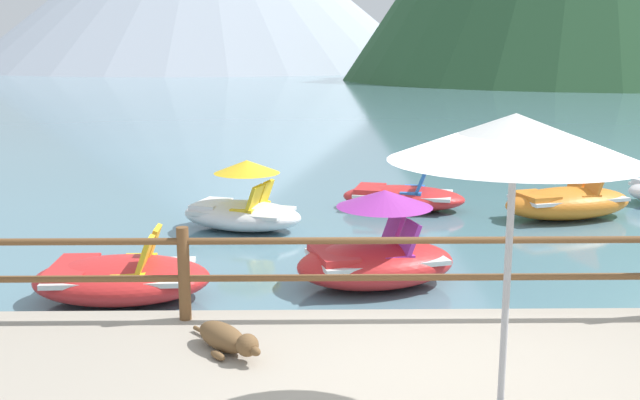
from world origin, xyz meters
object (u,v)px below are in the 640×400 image
Objects in this scene: dog_resting at (227,339)px; pedal_boat_4 at (567,202)px; pedal_boat_2 at (121,278)px; pedal_boat_5 at (242,207)px; beach_umbrella at (515,142)px; pedal_boat_3 at (403,197)px; pedal_boat_1 at (377,253)px.

pedal_boat_4 reaches higher than dog_resting.
pedal_boat_4 reaches higher than pedal_boat_2.
pedal_boat_2 is 8.27m from pedal_boat_4.
pedal_boat_5 is (-5.88, -0.74, 0.10)m from pedal_boat_4.
pedal_boat_5 is at bearing 108.76° from beach_umbrella.
pedal_boat_3 is (2.55, 7.67, -0.28)m from dog_resting.
pedal_boat_3 is at bearing 87.20° from beach_umbrella.
beach_umbrella reaches higher than pedal_boat_3.
pedal_boat_1 is (-0.49, 4.36, -2.00)m from beach_umbrella.
pedal_boat_1 is at bearing -101.37° from pedal_boat_3.
pedal_boat_2 is at bearing 133.95° from beach_umbrella.
pedal_boat_3 is at bearing 78.63° from pedal_boat_1.
pedal_boat_2 is 0.86× the size of pedal_boat_3.
pedal_boat_3 is 1.09× the size of pedal_boat_5.
pedal_boat_3 is (4.14, 5.15, -0.04)m from pedal_boat_2.
pedal_boat_2 is at bearing 122.17° from dog_resting.
pedal_boat_3 is at bearing 51.20° from pedal_boat_2.
beach_umbrella is at bearing -71.24° from pedal_boat_5.
pedal_boat_1 is 3.25m from pedal_boat_2.
pedal_boat_1 is 5.41m from pedal_boat_4.
dog_resting is 6.12m from pedal_boat_5.
pedal_boat_4 is at bearing 67.63° from beach_umbrella.
pedal_boat_5 is (-2.03, 3.06, -0.04)m from pedal_boat_1.
pedal_boat_5 is at bearing -172.79° from pedal_boat_4.
pedal_boat_1 reaches higher than pedal_boat_3.
dog_resting is 0.40× the size of pedal_boat_2.
pedal_boat_5 is (1.18, 3.58, 0.12)m from pedal_boat_2.
pedal_boat_2 is at bearing -148.50° from pedal_boat_4.
beach_umbrella is 1.01× the size of pedal_boat_2.
pedal_boat_3 is at bearing 27.90° from pedal_boat_5.
beach_umbrella is 3.14m from dog_resting.
pedal_boat_1 reaches higher than pedal_boat_5.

